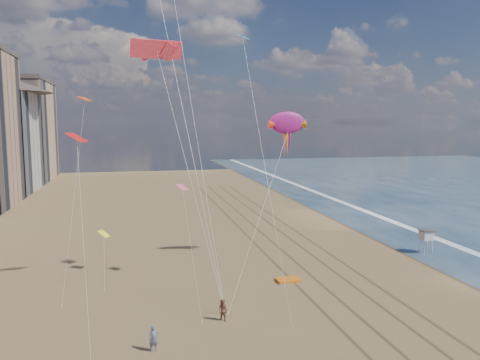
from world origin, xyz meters
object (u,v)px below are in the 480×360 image
at_px(grounded_kite, 288,280).
at_px(kite_flyer_a, 154,338).
at_px(lifeguard_stand, 426,235).
at_px(kite_flyer_b, 223,310).
at_px(show_kite, 287,123).

bearing_deg(grounded_kite, kite_flyer_a, -142.37).
xyz_separation_m(lifeguard_stand, grounded_kite, (-19.18, -5.90, -2.02)).
distance_m(lifeguard_stand, kite_flyer_b, 30.36).
relative_size(show_kite, kite_flyer_a, 12.05).
height_order(grounded_kite, show_kite, show_kite).
bearing_deg(lifeguard_stand, grounded_kite, -162.91).
relative_size(kite_flyer_a, kite_flyer_b, 1.05).
height_order(show_kite, kite_flyer_b, show_kite).
xyz_separation_m(grounded_kite, kite_flyer_a, (-13.38, -11.49, 0.78)).
bearing_deg(kite_flyer_b, kite_flyer_a, -104.85).
height_order(lifeguard_stand, show_kite, show_kite).
height_order(lifeguard_stand, kite_flyer_b, lifeguard_stand).
bearing_deg(kite_flyer_a, grounded_kite, 30.26).
distance_m(grounded_kite, kite_flyer_b, 11.10).
height_order(kite_flyer_a, kite_flyer_b, kite_flyer_a).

